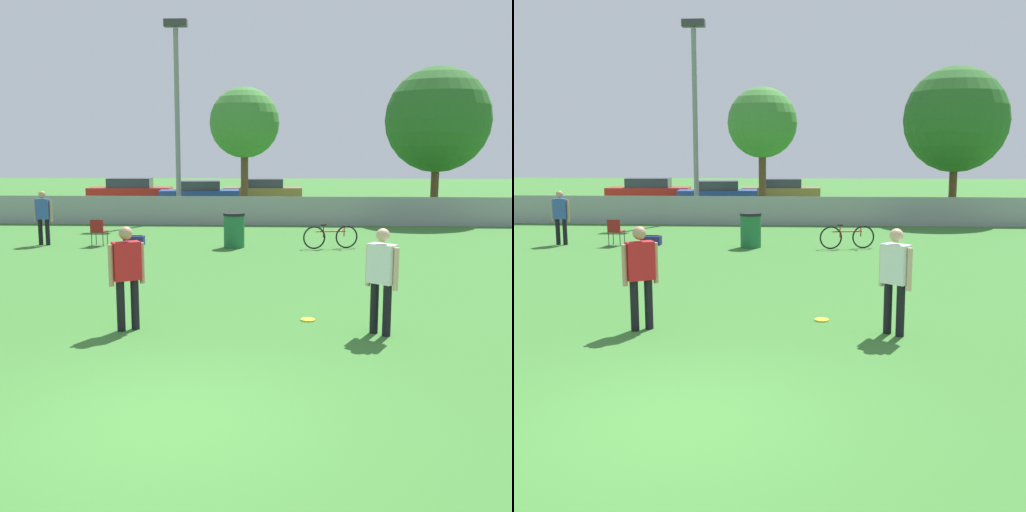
# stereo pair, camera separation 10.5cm
# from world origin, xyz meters

# --- Properties ---
(ground_plane) EXTENTS (120.00, 120.00, 0.00)m
(ground_plane) POSITION_xyz_m (0.00, 0.00, 0.00)
(ground_plane) COLOR #38722D
(fence_backline) EXTENTS (23.82, 0.07, 1.21)m
(fence_backline) POSITION_xyz_m (0.00, 18.00, 0.55)
(fence_backline) COLOR gray
(fence_backline) RESTS_ON ground_plane
(light_pole) EXTENTS (0.90, 0.36, 7.89)m
(light_pole) POSITION_xyz_m (-3.28, 19.63, 4.69)
(light_pole) COLOR gray
(light_pole) RESTS_ON ground_plane
(tree_near_pole) EXTENTS (2.99, 2.99, 5.50)m
(tree_near_pole) POSITION_xyz_m (-0.71, 21.47, 3.97)
(tree_near_pole) COLOR brown
(tree_near_pole) RESTS_ON ground_plane
(tree_far_right) EXTENTS (4.23, 4.23, 6.17)m
(tree_far_right) POSITION_xyz_m (7.19, 20.43, 4.04)
(tree_far_right) COLOR brown
(tree_far_right) RESTS_ON ground_plane
(player_receiver_white) EXTENTS (0.46, 0.44, 1.66)m
(player_receiver_white) POSITION_xyz_m (2.66, 3.35, 0.96)
(player_receiver_white) COLOR black
(player_receiver_white) RESTS_ON ground_plane
(player_defender_red) EXTENTS (0.51, 0.41, 1.66)m
(player_defender_red) POSITION_xyz_m (-1.30, 3.40, 0.96)
(player_defender_red) COLOR black
(player_defender_red) RESTS_ON ground_plane
(spectator_in_blue) EXTENTS (0.56, 0.22, 1.64)m
(spectator_in_blue) POSITION_xyz_m (-6.15, 12.45, 0.94)
(spectator_in_blue) COLOR black
(spectator_in_blue) RESTS_ON ground_plane
(frisbee_disc) EXTENTS (0.25, 0.25, 0.03)m
(frisbee_disc) POSITION_xyz_m (1.56, 4.13, 0.01)
(frisbee_disc) COLOR yellow
(frisbee_disc) RESTS_ON ground_plane
(folding_chair_sideline) EXTENTS (0.43, 0.44, 0.80)m
(folding_chair_sideline) POSITION_xyz_m (-4.46, 12.36, 0.48)
(folding_chair_sideline) COLOR #333338
(folding_chair_sideline) RESTS_ON ground_plane
(bicycle_sideline) EXTENTS (1.61, 0.51, 0.72)m
(bicycle_sideline) POSITION_xyz_m (2.44, 12.19, 0.35)
(bicycle_sideline) COLOR black
(bicycle_sideline) RESTS_ON ground_plane
(trash_bin) EXTENTS (0.64, 0.64, 1.02)m
(trash_bin) POSITION_xyz_m (-0.38, 12.29, 0.51)
(trash_bin) COLOR #1E6638
(trash_bin) RESTS_ON ground_plane
(gear_bag_sideline) EXTENTS (0.60, 0.33, 0.29)m
(gear_bag_sideline) POSITION_xyz_m (-3.45, 12.61, 0.14)
(gear_bag_sideline) COLOR navy
(gear_bag_sideline) RESTS_ON ground_plane
(parked_car_red) EXTENTS (4.50, 1.98, 1.37)m
(parked_car_red) POSITION_xyz_m (-7.34, 27.86, 0.67)
(parked_car_red) COLOR black
(parked_car_red) RESTS_ON ground_plane
(parked_car_blue) EXTENTS (4.18, 2.14, 1.30)m
(parked_car_blue) POSITION_xyz_m (-3.37, 26.38, 0.64)
(parked_car_blue) COLOR black
(parked_car_blue) RESTS_ON ground_plane
(parked_car_tan) EXTENTS (4.29, 1.96, 1.31)m
(parked_car_tan) POSITION_xyz_m (-0.24, 28.71, 0.65)
(parked_car_tan) COLOR black
(parked_car_tan) RESTS_ON ground_plane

